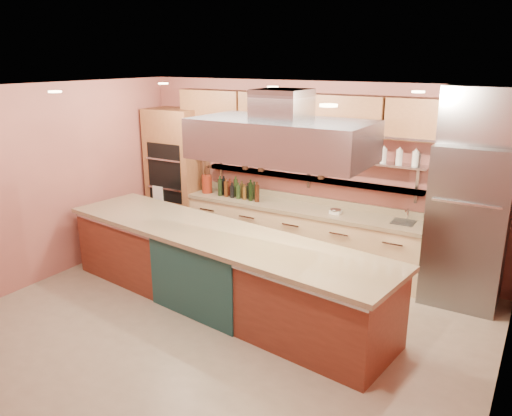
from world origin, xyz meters
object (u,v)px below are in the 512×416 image
Objects in this scene: flower_vase at (207,184)px; kitchen_scale at (336,211)px; green_canister at (267,144)px; refrigerator at (467,226)px; island at (218,269)px; copper_kettle at (255,145)px.

kitchen_scale is at bearing 0.00° from flower_vase.
refrigerator is at bearing -4.25° from green_canister.
island is 29.71× the size of kitchen_scale.
island is 2.40m from copper_kettle.
copper_kettle is (-1.50, 0.22, 0.81)m from kitchen_scale.
refrigerator is 12.40× the size of copper_kettle.
refrigerator is 4.13m from flower_vase.
kitchen_scale is (0.91, 1.71, 0.48)m from island.
island is at bearing -78.78° from green_canister.
green_canister is at bearing 12.03° from flower_vase.
copper_kettle is (0.82, 0.22, 0.70)m from flower_vase.
refrigerator is 3.39m from copper_kettle.
copper_kettle reaches higher than flower_vase.
green_canister is (1.03, 0.22, 0.73)m from flower_vase.
flower_vase is at bearing -159.19° from kitchen_scale.
refrigerator is 6.88× the size of flower_vase.
island is (-2.71, -1.70, -0.56)m from refrigerator.
kitchen_scale is (-1.80, 0.01, -0.08)m from refrigerator.
refrigerator is 0.44× the size of island.
refrigerator is 13.18× the size of kitchen_scale.
island is at bearing -50.39° from flower_vase.
flower_vase is 1.58× the size of green_canister.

